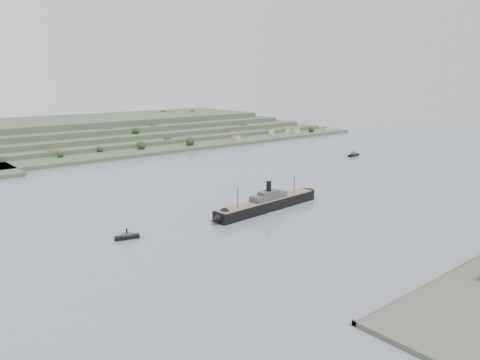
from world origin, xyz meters
TOP-DOWN VIEW (x-y plane):
  - ground at (0.00, 0.00)m, footprint 1400.00×1400.00m
  - far_peninsula at (27.91, 393.10)m, footprint 760.00×309.00m
  - steamship at (-32.89, -16.77)m, footprint 99.99×18.87m
  - tugboat at (-130.98, -9.25)m, footprint 14.17×7.17m
  - ferry_east at (197.07, 81.51)m, footprint 19.39×8.38m

SIDE VIEW (x-z plane):
  - ground at x=0.00m, z-range 0.00..0.00m
  - tugboat at x=-130.98m, z-range -1.58..4.58m
  - ferry_east at x=197.07m, z-range -1.82..5.21m
  - steamship at x=-32.89m, z-range -7.56..16.41m
  - far_peninsula at x=27.91m, z-range -3.12..26.88m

